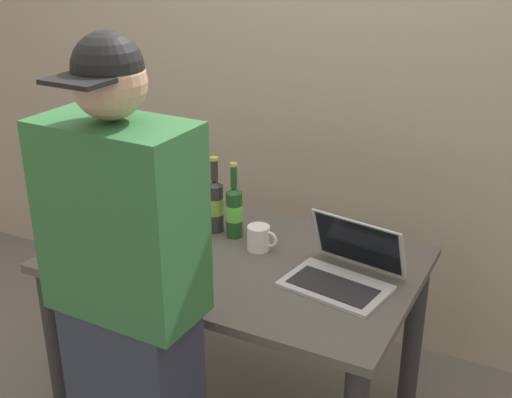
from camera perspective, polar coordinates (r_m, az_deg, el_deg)
The scene contains 9 objects.
desk at distance 2.58m, azimuth -1.67°, elevation -7.66°, with size 1.35×0.85×0.77m.
laptop at distance 2.34m, azimuth 7.58°, elevation -6.01°, with size 0.40×0.36×0.21m.
beer_bottle_green at distance 2.72m, azimuth -5.56°, elevation 0.24°, with size 0.06×0.06×0.33m.
beer_bottle_brown at distance 2.61m, azimuth -1.88°, elevation -0.96°, with size 0.07×0.07×0.31m.
beer_bottle_amber at distance 2.66m, azimuth -3.54°, elevation -0.37°, with size 0.07×0.07×0.32m.
beer_bottle_dark at distance 2.61m, azimuth -7.06°, elevation -1.38°, with size 0.08×0.08×0.29m.
person_figure at distance 2.01m, azimuth -10.73°, elevation -10.54°, with size 0.44×0.29×1.70m.
coffee_mug at distance 2.54m, azimuth 0.28°, elevation -3.37°, with size 0.12×0.09×0.10m.
back_wall at distance 3.10m, azimuth 6.30°, elevation 10.83°, with size 6.00×0.10×2.60m, color tan.
Camera 1 is at (1.08, -1.94, 1.95)m, focal length 46.53 mm.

